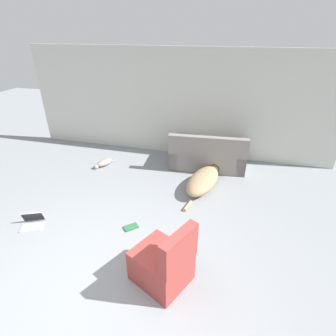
{
  "coord_description": "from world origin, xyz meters",
  "views": [
    {
      "loc": [
        1.38,
        -1.73,
        2.83
      ],
      "look_at": [
        0.35,
        2.19,
        0.65
      ],
      "focal_mm": 28.0,
      "sensor_mm": 36.0,
      "label": 1
    }
  ],
  "objects_px": {
    "couch": "(207,156)",
    "cat": "(104,163)",
    "side_chair": "(164,263)",
    "book_green": "(131,227)",
    "dog": "(204,180)",
    "laptop_open": "(33,221)"
  },
  "relations": [
    {
      "from": "cat",
      "to": "side_chair",
      "type": "bearing_deg",
      "value": 65.61
    },
    {
      "from": "side_chair",
      "to": "laptop_open",
      "type": "bearing_deg",
      "value": -76.07
    },
    {
      "from": "cat",
      "to": "dog",
      "type": "bearing_deg",
      "value": 108.58
    },
    {
      "from": "book_green",
      "to": "side_chair",
      "type": "relative_size",
      "value": 0.28
    },
    {
      "from": "couch",
      "to": "book_green",
      "type": "distance_m",
      "value": 2.56
    },
    {
      "from": "cat",
      "to": "side_chair",
      "type": "relative_size",
      "value": 0.61
    },
    {
      "from": "book_green",
      "to": "cat",
      "type": "bearing_deg",
      "value": 127.24
    },
    {
      "from": "laptop_open",
      "to": "side_chair",
      "type": "xyz_separation_m",
      "value": [
        2.33,
        -0.49,
        0.23
      ]
    },
    {
      "from": "book_green",
      "to": "side_chair",
      "type": "xyz_separation_m",
      "value": [
        0.77,
        -0.82,
        0.28
      ]
    },
    {
      "from": "book_green",
      "to": "laptop_open",
      "type": "bearing_deg",
      "value": -168.24
    },
    {
      "from": "cat",
      "to": "laptop_open",
      "type": "xyz_separation_m",
      "value": [
        -0.16,
        -2.17,
        -0.0
      ]
    },
    {
      "from": "couch",
      "to": "side_chair",
      "type": "relative_size",
      "value": 1.9
    },
    {
      "from": "couch",
      "to": "dog",
      "type": "distance_m",
      "value": 0.87
    },
    {
      "from": "dog",
      "to": "couch",
      "type": "bearing_deg",
      "value": 16.46
    },
    {
      "from": "cat",
      "to": "side_chair",
      "type": "height_order",
      "value": "side_chair"
    },
    {
      "from": "laptop_open",
      "to": "side_chair",
      "type": "height_order",
      "value": "side_chair"
    },
    {
      "from": "couch",
      "to": "cat",
      "type": "height_order",
      "value": "couch"
    },
    {
      "from": "cat",
      "to": "book_green",
      "type": "height_order",
      "value": "cat"
    },
    {
      "from": "dog",
      "to": "book_green",
      "type": "bearing_deg",
      "value": 161.03
    },
    {
      "from": "couch",
      "to": "book_green",
      "type": "bearing_deg",
      "value": 65.16
    },
    {
      "from": "laptop_open",
      "to": "book_green",
      "type": "relative_size",
      "value": 1.69
    },
    {
      "from": "dog",
      "to": "cat",
      "type": "distance_m",
      "value": 2.38
    }
  ]
}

